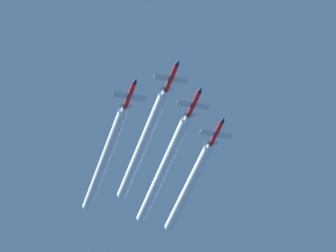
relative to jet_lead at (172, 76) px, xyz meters
The scene contains 8 objects.
jet_lead is the anchor object (origin of this frame).
jet_left_wingman 11.50m from the jet_lead, 136.24° to the right, with size 8.85×12.88×3.10m.
jet_right_wingman 12.33m from the jet_lead, 43.10° to the right, with size 8.85×12.88×3.10m.
jet_outer_left 24.77m from the jet_lead, 134.87° to the right, with size 8.85×12.88×3.10m.
smoke_trail_lead 31.15m from the jet_lead, 90.00° to the right, with size 2.80×50.57×2.80m.
smoke_trail_left_wingman 40.81m from the jet_lead, 101.71° to the right, with size 2.80×52.30×2.80m.
smoke_trail_right_wingman 39.83m from the jet_lead, 76.99° to the right, with size 2.80×49.07×2.80m.
smoke_trail_outer_left 48.65m from the jet_lead, 111.01° to the right, with size 2.80×44.01×2.80m.
Camera 1 is at (57.68, 217.62, 1.30)m, focal length 119.65 mm.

